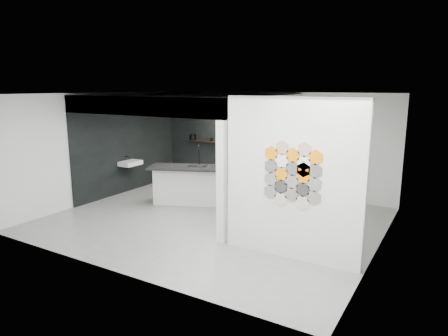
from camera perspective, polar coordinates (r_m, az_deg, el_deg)
floor at (r=9.10m, az=-1.52°, el=-7.41°), size 7.00×6.00×0.01m
partition_panel at (r=6.89m, az=9.75°, el=-1.66°), size 2.45×0.15×2.80m
bay_clad_back at (r=11.95m, az=0.75°, el=3.03°), size 4.40×0.04×2.35m
bay_clad_left at (r=11.69m, az=-13.44°, el=2.52°), size 0.04×4.00×2.35m
bulkhead at (r=10.17m, az=-4.85°, el=9.27°), size 4.40×4.00×0.40m
corner_column at (r=7.54m, az=-0.33°, el=-2.09°), size 0.16×0.16×2.35m
fascia_beam at (r=8.67m, az=-12.30°, el=8.64°), size 4.40×0.16×0.40m
wall_basin at (r=11.44m, az=-13.23°, el=0.68°), size 0.40×0.60×0.12m
display_shelf at (r=11.79m, az=0.92°, el=3.53°), size 3.00×0.15×0.04m
kitchen_island at (r=10.26m, az=-5.30°, el=-2.30°), size 2.02×1.47×1.49m
stockpot at (r=12.50m, az=-4.48°, el=4.43°), size 0.25×0.25×0.17m
kettle at (r=11.28m, az=5.78°, el=3.59°), size 0.21×0.21×0.15m
glass_bowl at (r=11.18m, az=6.95°, el=3.39°), size 0.20×0.20×0.11m
glass_vase at (r=11.18m, az=6.95°, el=3.42°), size 0.11×0.11×0.12m
bottle_dark at (r=11.99m, az=-0.78°, el=4.18°), size 0.08×0.08×0.18m
utensil_cup at (r=12.12m, az=-1.80°, el=4.09°), size 0.10×0.10×0.10m
hex_tile_cluster at (r=6.77m, az=9.78°, el=-0.97°), size 1.04×0.02×1.16m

